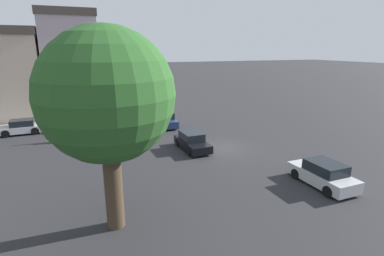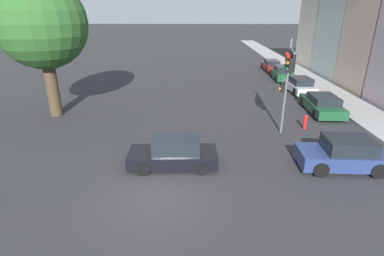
% 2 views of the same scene
% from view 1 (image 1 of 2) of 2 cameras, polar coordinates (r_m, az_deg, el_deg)
% --- Properties ---
extents(ground_plane, '(300.00, 300.00, 0.00)m').
position_cam_1_polar(ground_plane, '(25.35, 5.68, -3.73)').
color(ground_plane, '#28282B').
extents(street_tree, '(5.81, 5.81, 9.11)m').
position_cam_1_polar(street_tree, '(13.12, -15.92, 5.78)').
color(street_tree, '#423323').
rests_on(street_tree, ground_plane).
extents(traffic_signal, '(0.73, 2.57, 5.55)m').
position_cam_1_polar(traffic_signal, '(28.59, -11.04, 6.50)').
color(traffic_signal, '#515456').
rests_on(traffic_signal, ground_plane).
extents(crossing_car_0, '(4.26, 2.00, 1.51)m').
position_cam_1_polar(crossing_car_0, '(20.00, 23.70, -8.07)').
color(crossing_car_0, '#B7B7BC').
rests_on(crossing_car_0, ground_plane).
extents(crossing_car_1, '(4.22, 1.93, 1.45)m').
position_cam_1_polar(crossing_car_1, '(24.60, 0.02, -2.60)').
color(crossing_car_1, black).
rests_on(crossing_car_1, ground_plane).
extents(crossing_car_2, '(4.13, 2.07, 1.54)m').
position_cam_1_polar(crossing_car_2, '(31.90, -5.15, 1.56)').
color(crossing_car_2, navy).
rests_on(crossing_car_2, ground_plane).
extents(parked_car_0, '(2.18, 4.71, 1.32)m').
position_cam_1_polar(parked_car_0, '(32.84, -20.16, 0.92)').
color(parked_car_0, '#194728').
rests_on(parked_car_0, ground_plane).
extents(parked_car_1, '(1.99, 4.05, 1.41)m').
position_cam_1_polar(parked_car_1, '(33.41, -29.74, 0.13)').
color(parked_car_1, '#B7B7BC').
rests_on(parked_car_1, ground_plane).
extents(fire_hydrant, '(0.22, 0.22, 0.92)m').
position_cam_1_polar(fire_hydrant, '(30.87, -14.03, 0.26)').
color(fire_hydrant, red).
rests_on(fire_hydrant, ground_plane).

